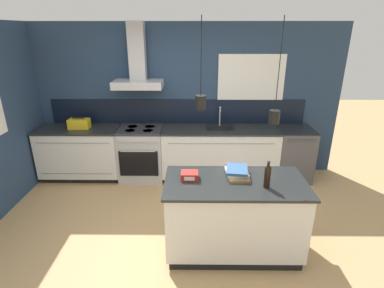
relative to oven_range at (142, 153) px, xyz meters
name	(u,v)px	position (x,y,z in m)	size (l,w,h in m)	color
ground_plane	(171,238)	(0.63, -1.69, -0.46)	(16.00, 16.00, 0.00)	tan
wall_back	(176,99)	(0.60, 0.31, 0.90)	(5.60, 2.30, 2.60)	navy
counter_run_left	(82,153)	(-1.06, 0.01, 0.01)	(1.38, 0.64, 0.91)	black
counter_run_sink	(219,153)	(1.36, 0.01, 0.01)	(1.98, 0.64, 1.25)	black
oven_range	(142,153)	(0.00, 0.00, 0.00)	(0.75, 0.66, 0.91)	#B5B5BA
dishwasher	(293,154)	(2.63, 0.00, 0.00)	(0.59, 0.65, 0.91)	#4C4C51
kitchen_island	(234,216)	(1.38, -1.87, 0.00)	(1.57, 0.79, 0.91)	black
bottle_on_island	(267,177)	(1.69, -1.99, 0.58)	(0.07, 0.07, 0.30)	black
book_stack	(237,172)	(1.41, -1.74, 0.50)	(0.27, 0.35, 0.10)	olive
red_supply_box	(190,176)	(0.87, -1.81, 0.50)	(0.19, 0.16, 0.08)	red
yellow_toolbox	(79,124)	(-1.02, 0.00, 0.54)	(0.34, 0.18, 0.19)	gold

